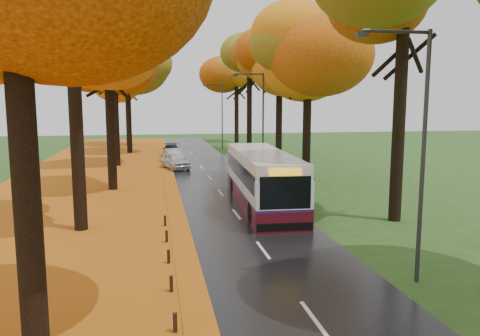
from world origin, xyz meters
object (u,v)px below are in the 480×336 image
object	(u,v)px
streetlamp_far	(220,111)
car_white	(175,161)
car_silver	(173,156)
streetlamp_near	(417,138)
car_dark	(171,150)
streetlamp_mid	(260,116)
bus	(262,178)

from	to	relation	value
streetlamp_far	car_white	distance (m)	18.20
streetlamp_far	car_silver	size ratio (longest dim) A/B	2.04
streetlamp_near	car_dark	distance (m)	37.69
car_silver	streetlamp_far	bearing A→B (deg)	51.79
streetlamp_mid	bus	size ratio (longest dim) A/B	0.69
streetlamp_mid	car_dark	distance (m)	16.71
bus	car_white	size ratio (longest dim) A/B	2.87
streetlamp_mid	streetlamp_far	world-z (taller)	same
bus	car_white	distance (m)	16.16
car_white	car_silver	world-z (taller)	car_white
streetlamp_mid	car_silver	world-z (taller)	streetlamp_mid
streetlamp_mid	streetlamp_far	xyz separation A→B (m)	(0.00, 22.00, 0.00)
streetlamp_far	car_dark	bearing A→B (deg)	-131.72
streetlamp_far	streetlamp_near	bearing A→B (deg)	-90.00
streetlamp_near	car_silver	bearing A→B (deg)	101.23
streetlamp_near	car_dark	bearing A→B (deg)	99.67
streetlamp_near	car_silver	xyz separation A→B (m)	(-6.30, 31.72, -4.03)
bus	car_silver	size ratio (longest dim) A/B	2.96
bus	car_dark	distance (m)	25.50
streetlamp_far	car_dark	distance (m)	10.29
streetlamp_mid	car_silver	size ratio (longest dim) A/B	2.04
streetlamp_mid	car_dark	xyz separation A→B (m)	(-6.30, 14.94, -4.04)
streetlamp_mid	bus	xyz separation A→B (m)	(-2.19, -10.21, -3.09)
streetlamp_mid	car_white	distance (m)	9.20
streetlamp_near	car_white	xyz separation A→B (m)	(-6.30, 27.39, -3.98)
streetlamp_mid	car_dark	size ratio (longest dim) A/B	1.83
car_white	car_dark	distance (m)	9.55
streetlamp_near	streetlamp_mid	xyz separation A→B (m)	(0.00, 22.00, 0.00)
streetlamp_near	car_white	distance (m)	28.39
car_white	car_silver	size ratio (longest dim) A/B	1.03
streetlamp_near	bus	bearing A→B (deg)	100.53
streetlamp_far	bus	xyz separation A→B (m)	(-2.19, -32.21, -3.09)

